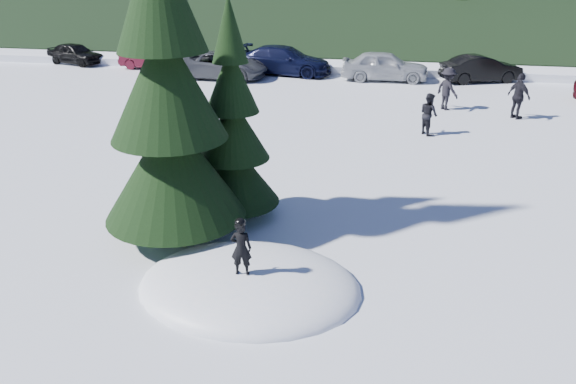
% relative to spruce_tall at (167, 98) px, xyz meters
% --- Properties ---
extents(ground, '(200.00, 200.00, 0.00)m').
position_rel_spruce_tall_xyz_m(ground, '(2.20, -1.80, -3.32)').
color(ground, white).
rests_on(ground, ground).
extents(snow_mound, '(4.48, 3.52, 0.96)m').
position_rel_spruce_tall_xyz_m(snow_mound, '(2.20, -1.80, -3.32)').
color(snow_mound, white).
rests_on(snow_mound, ground).
extents(spruce_tall, '(3.20, 3.20, 8.60)m').
position_rel_spruce_tall_xyz_m(spruce_tall, '(0.00, 0.00, 0.00)').
color(spruce_tall, '#311D10').
rests_on(spruce_tall, ground).
extents(spruce_short, '(2.20, 2.20, 5.37)m').
position_rel_spruce_tall_xyz_m(spruce_short, '(1.00, 1.40, -1.22)').
color(spruce_short, '#311D10').
rests_on(spruce_short, ground).
extents(child_skier, '(0.43, 0.30, 1.10)m').
position_rel_spruce_tall_xyz_m(child_skier, '(2.14, -2.08, -2.29)').
color(child_skier, black).
rests_on(child_skier, snow_mound).
extents(adult_0, '(0.89, 0.94, 1.53)m').
position_rel_spruce_tall_xyz_m(adult_0, '(5.95, 9.62, -2.55)').
color(adult_0, black).
rests_on(adult_0, ground).
extents(adult_1, '(1.02, 1.12, 1.83)m').
position_rel_spruce_tall_xyz_m(adult_1, '(9.54, 12.53, -2.40)').
color(adult_1, black).
rests_on(adult_1, ground).
extents(adult_2, '(1.24, 1.31, 1.78)m').
position_rel_spruce_tall_xyz_m(adult_2, '(6.83, 13.50, -2.43)').
color(adult_2, black).
rests_on(adult_2, ground).
extents(car_0, '(4.03, 2.57, 1.28)m').
position_rel_spruce_tall_xyz_m(car_0, '(-14.69, 20.41, -2.68)').
color(car_0, black).
rests_on(car_0, ground).
extents(car_1, '(3.91, 1.54, 1.27)m').
position_rel_spruce_tall_xyz_m(car_1, '(-9.40, 19.87, -2.69)').
color(car_1, '#3E0B17').
rests_on(car_1, ground).
extents(car_2, '(5.17, 2.57, 1.41)m').
position_rel_spruce_tall_xyz_m(car_2, '(-4.69, 18.02, -2.62)').
color(car_2, '#434549').
rests_on(car_2, ground).
extents(car_3, '(5.55, 2.92, 1.53)m').
position_rel_spruce_tall_xyz_m(car_3, '(-1.55, 19.80, -2.55)').
color(car_3, black).
rests_on(car_3, ground).
extents(car_4, '(4.59, 1.98, 1.54)m').
position_rel_spruce_tall_xyz_m(car_4, '(3.98, 19.15, -2.55)').
color(car_4, '#9FA3A8').
rests_on(car_4, ground).
extents(car_5, '(4.38, 2.87, 1.37)m').
position_rel_spruce_tall_xyz_m(car_5, '(8.93, 19.80, -2.64)').
color(car_5, black).
rests_on(car_5, ground).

